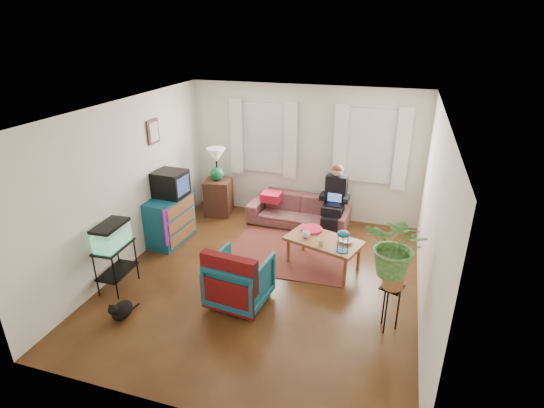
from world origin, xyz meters
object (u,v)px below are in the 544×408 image
(armchair, at_px, (240,278))
(dresser, at_px, (170,219))
(aquarium_stand, at_px, (117,267))
(side_table, at_px, (218,197))
(plant_stand, at_px, (389,308))
(sofa, at_px, (299,206))
(coffee_table, at_px, (323,253))

(armchair, bearing_deg, dresser, -29.70)
(dresser, height_order, aquarium_stand, dresser)
(dresser, bearing_deg, side_table, 79.00)
(dresser, height_order, plant_stand, dresser)
(side_table, bearing_deg, aquarium_stand, -96.94)
(sofa, xyz_separation_m, armchair, (-0.18, -2.67, 0.02))
(aquarium_stand, height_order, coffee_table, aquarium_stand)
(coffee_table, bearing_deg, armchair, -107.98)
(sofa, height_order, plant_stand, sofa)
(sofa, height_order, aquarium_stand, sofa)
(side_table, distance_m, plant_stand, 4.40)
(sofa, relative_size, aquarium_stand, 2.77)
(dresser, relative_size, armchair, 1.19)
(sofa, distance_m, armchair, 2.67)
(coffee_table, bearing_deg, side_table, 168.17)
(sofa, bearing_deg, aquarium_stand, -122.71)
(side_table, distance_m, armchair, 3.06)
(aquarium_stand, relative_size, armchair, 0.88)
(aquarium_stand, relative_size, plant_stand, 1.08)
(sofa, relative_size, plant_stand, 2.99)
(aquarium_stand, height_order, armchair, armchair)
(sofa, xyz_separation_m, dresser, (-2.02, -1.33, 0.05))
(side_table, bearing_deg, coffee_table, -29.78)
(plant_stand, bearing_deg, aquarium_stand, -176.77)
(dresser, bearing_deg, coffee_table, 2.16)
(side_table, bearing_deg, sofa, 0.02)
(sofa, bearing_deg, dresser, -144.09)
(sofa, relative_size, dresser, 2.05)
(side_table, bearing_deg, armchair, -60.69)
(sofa, xyz_separation_m, side_table, (-1.68, -0.00, -0.01))
(aquarium_stand, bearing_deg, sofa, 52.59)
(dresser, relative_size, aquarium_stand, 1.35)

